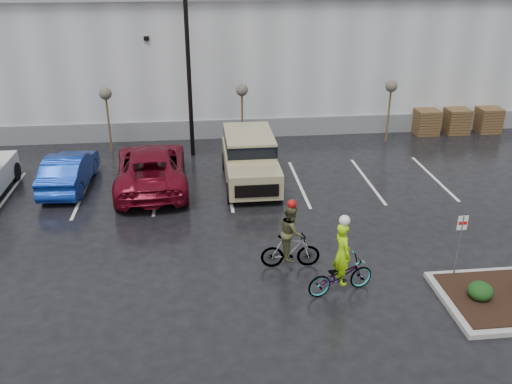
{
  "coord_description": "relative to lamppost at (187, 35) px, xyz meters",
  "views": [
    {
      "loc": [
        -3.62,
        -12.93,
        9.16
      ],
      "look_at": [
        -1.74,
        4.44,
        1.3
      ],
      "focal_mm": 38.0,
      "sensor_mm": 36.0,
      "label": 1
    }
  ],
  "objects": [
    {
      "name": "pallet_stack_c",
      "position": [
        16.0,
        2.0,
        -5.01
      ],
      "size": [
        1.2,
        1.2,
        1.35
      ],
      "primitive_type": "cube",
      "color": "#432F1B",
      "rests_on": "ground"
    },
    {
      "name": "warehouse",
      "position": [
        4.0,
        9.99,
        -2.04
      ],
      "size": [
        60.5,
        15.5,
        7.2
      ],
      "color": "#B4B7B9",
      "rests_on": "ground"
    },
    {
      "name": "lamppost",
      "position": [
        0.0,
        0.0,
        0.0
      ],
      "size": [
        0.5,
        1.0,
        9.22
      ],
      "color": "black",
      "rests_on": "ground"
    },
    {
      "name": "wooded_ridge",
      "position": [
        4.0,
        33.0,
        -2.69
      ],
      "size": [
        80.0,
        25.0,
        6.0
      ],
      "primitive_type": "cube",
      "color": "#21411B",
      "rests_on": "ground"
    },
    {
      "name": "pallet_stack_a",
      "position": [
        12.5,
        2.0,
        -5.01
      ],
      "size": [
        1.2,
        1.2,
        1.35
      ],
      "primitive_type": "cube",
      "color": "#432F1B",
      "rests_on": "ground"
    },
    {
      "name": "fire_lane_sign",
      "position": [
        7.8,
        -11.8,
        -4.28
      ],
      "size": [
        0.3,
        0.05,
        2.2
      ],
      "color": "gray",
      "rests_on": "ground"
    },
    {
      "name": "sapling_mid",
      "position": [
        2.5,
        1.0,
        -2.96
      ],
      "size": [
        0.6,
        0.6,
        3.2
      ],
      "color": "#432F1B",
      "rests_on": "ground"
    },
    {
      "name": "car_blue",
      "position": [
        -5.11,
        -3.29,
        -4.94
      ],
      "size": [
        1.77,
        4.58,
        1.49
      ],
      "primitive_type": "imported",
      "rotation": [
        0.0,
        0.0,
        3.1
      ],
      "color": "navy",
      "rests_on": "ground"
    },
    {
      "name": "cyclist_olive",
      "position": [
        3.02,
        -10.5,
        -4.84
      ],
      "size": [
        1.81,
        0.88,
        2.33
      ],
      "rotation": [
        0.0,
        0.0,
        1.53
      ],
      "color": "#3F3F44",
      "rests_on": "ground"
    },
    {
      "name": "suv_tan",
      "position": [
        2.43,
        -3.74,
        -4.66
      ],
      "size": [
        2.2,
        5.1,
        2.06
      ],
      "primitive_type": null,
      "color": "tan",
      "rests_on": "ground"
    },
    {
      "name": "shrub_a",
      "position": [
        8.0,
        -13.0,
        -5.27
      ],
      "size": [
        0.7,
        0.7,
        0.52
      ],
      "primitive_type": "ellipsoid",
      "color": "#173713",
      "rests_on": "curb_island"
    },
    {
      "name": "car_red",
      "position": [
        -1.7,
        -3.62,
        -4.83
      ],
      "size": [
        3.2,
        6.31,
        1.71
      ],
      "primitive_type": "imported",
      "rotation": [
        0.0,
        0.0,
        3.2
      ],
      "color": "maroon",
      "rests_on": "ground"
    },
    {
      "name": "sapling_east",
      "position": [
        10.0,
        1.0,
        -2.96
      ],
      "size": [
        0.6,
        0.6,
        3.2
      ],
      "color": "#432F1B",
      "rests_on": "ground"
    },
    {
      "name": "cyclist_hivis",
      "position": [
        4.24,
        -12.01,
        -4.92
      ],
      "size": [
        2.17,
        1.21,
        2.49
      ],
      "rotation": [
        0.0,
        0.0,
        1.83
      ],
      "color": "#3F3F44",
      "rests_on": "ground"
    },
    {
      "name": "pallet_stack_b",
      "position": [
        14.2,
        2.0,
        -5.01
      ],
      "size": [
        1.2,
        1.2,
        1.35
      ],
      "primitive_type": "cube",
      "color": "#432F1B",
      "rests_on": "ground"
    },
    {
      "name": "ground",
      "position": [
        4.0,
        -12.0,
        -5.69
      ],
      "size": [
        120.0,
        120.0,
        0.0
      ],
      "primitive_type": "plane",
      "color": "black",
      "rests_on": "ground"
    },
    {
      "name": "sapling_west",
      "position": [
        -4.0,
        1.0,
        -2.96
      ],
      "size": [
        0.6,
        0.6,
        3.2
      ],
      "color": "#432F1B",
      "rests_on": "ground"
    }
  ]
}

